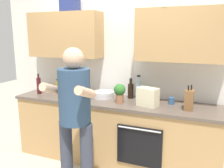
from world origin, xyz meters
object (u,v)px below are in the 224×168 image
Objects in this scene: potted_herb at (120,92)px; bottle_wine at (39,85)px; bottle_juice at (77,88)px; cup_tea at (171,101)px; person_standing at (75,111)px; mixing_bowl at (104,94)px; cup_coffee at (78,94)px; grocery_bag_rice at (148,97)px; bottle_water at (138,89)px; bottle_soy at (131,90)px; knife_block at (189,100)px; bottle_oil at (57,87)px.

bottle_wine is at bearing 179.69° from potted_herb.
cup_tea is at bearing -0.96° from bottle_juice.
bottle_wine reaches higher than bottle_juice.
person_standing is at bearing -133.69° from cup_tea.
bottle_juice is 0.72× the size of mixing_bowl.
potted_herb reaches higher than cup_tea.
grocery_bag_rice reaches higher than cup_coffee.
person_standing reaches higher than bottle_water.
bottle_soy is 1.36× the size of bottle_juice.
cup_tea is (1.27, 0.18, -0.01)m from cup_coffee.
bottle_wine is at bearing -179.25° from knife_block.
bottle_wine is 1.02× the size of knife_block.
cup_coffee is 1.26× the size of cup_tea.
bottle_water reaches higher than bottle_wine.
bottle_soy is 0.83m from bottle_juice.
cup_tea is 0.34m from grocery_bag_rice.
bottle_water is at bearing -6.71° from bottle_soy.
bottle_soy is 1.18m from bottle_oil.
mixing_bowl is (-0.06, 0.90, -0.03)m from person_standing.
bottle_oil is at bearing 172.09° from grocery_bag_rice.
bottle_soy is 0.98× the size of mixing_bowl.
bottle_oil is at bearing 158.55° from cup_coffee.
person_standing is 0.77m from potted_herb.
grocery_bag_rice reaches higher than bottle_oil.
bottle_water is at bearing 67.05° from person_standing.
knife_block is at bearing -18.66° from bottle_water.
grocery_bag_rice is (0.68, -0.17, 0.07)m from mixing_bowl.
cup_tea is at bearing 8.22° from cup_coffee.
person_standing is at bearing -86.09° from mixing_bowl.
cup_coffee is at bearing -179.31° from knife_block.
bottle_soy is 0.59m from cup_tea.
person_standing is at bearing -61.02° from bottle_juice.
bottle_oil is 1.88× the size of cup_coffee.
cup_coffee is 0.36m from mixing_bowl.
bottle_oil is (-1.18, -0.07, -0.04)m from bottle_soy.
bottle_oil is 0.68× the size of knife_block.
grocery_bag_rice is at bearing -0.18° from bottle_wine.
person_standing reaches higher than knife_block.
bottle_soy reaches higher than grocery_bag_rice.
bottle_oil is 2.36× the size of cup_tea.
bottle_soy is at bearing 173.29° from bottle_water.
bottle_juice reaches higher than cup_coffee.
bottle_oil is (-0.35, -0.02, -0.00)m from bottle_juice.
potted_herb is at bearing -102.20° from bottle_soy.
bottle_juice is 1.93× the size of cup_coffee.
bottle_juice is 1.41m from cup_tea.
knife_block reaches higher than cup_tea.
bottle_juice is (0.53, 0.22, -0.05)m from bottle_wine.
grocery_bag_rice is at bearing -0.90° from cup_coffee.
bottle_water is 3.11× the size of cup_coffee.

